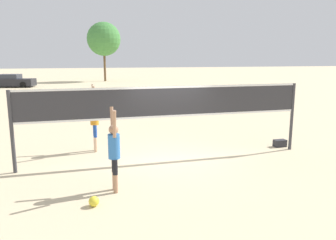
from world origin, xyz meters
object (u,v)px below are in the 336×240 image
at_px(volleyball, 94,201).
at_px(parked_car_near, 12,81).
at_px(player_spiker, 114,149).
at_px(player_blocker, 94,116).
at_px(volleyball_net, 168,106).
at_px(tree_left_cluster, 104,39).
at_px(gear_bag, 280,143).

distance_m(volleyball, parked_car_near, 33.31).
distance_m(player_spiker, player_blocker, 3.66).
xyz_separation_m(volleyball_net, tree_left_cluster, (1.18, 36.64, 3.97)).
bearing_deg(volleyball_net, player_spiker, -132.59).
height_order(volleyball, gear_bag, gear_bag).
bearing_deg(tree_left_cluster, player_spiker, -94.52).
relative_size(volleyball_net, gear_bag, 20.44).
bearing_deg(player_blocker, tree_left_cluster, 174.60).
height_order(player_blocker, volleyball, player_blocker).
height_order(volleyball_net, gear_bag, volleyball_net).
bearing_deg(parked_car_near, player_blocker, -62.59).
distance_m(player_spiker, gear_bag, 6.72).
relative_size(volleyball_net, player_spiker, 4.45).
bearing_deg(volleyball, player_spiker, 52.60).
height_order(volleyball_net, player_blocker, volleyball_net).
height_order(volleyball, parked_car_near, parked_car_near).
height_order(volleyball_net, player_spiker, volleyball_net).
bearing_deg(player_blocker, player_spiker, 3.95).
relative_size(parked_car_near, tree_left_cluster, 0.62).
relative_size(player_spiker, volleyball, 8.89).
distance_m(gear_bag, tree_left_cluster, 36.79).
bearing_deg(volleyball, parked_car_near, 102.28).
xyz_separation_m(player_spiker, volleyball, (-0.54, -0.70, -0.94)).
distance_m(volleyball_net, gear_bag, 4.60).
bearing_deg(player_blocker, volleyball_net, 53.21).
bearing_deg(tree_left_cluster, player_blocker, -95.40).
bearing_deg(parked_car_near, gear_bag, -52.07).
xyz_separation_m(volleyball_net, volleyball, (-2.42, -2.75, -1.58)).
xyz_separation_m(player_blocker, gear_bag, (6.44, -1.19, -1.08)).
xyz_separation_m(parked_car_near, tree_left_cluster, (10.68, 6.85, 5.03)).
xyz_separation_m(volleyball_net, player_blocker, (-2.13, 1.60, -0.49)).
bearing_deg(gear_bag, player_spiker, -158.36).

